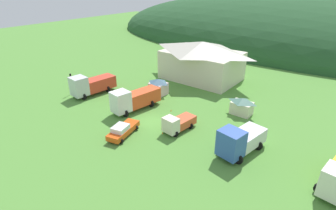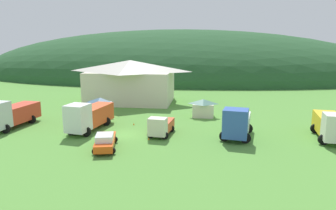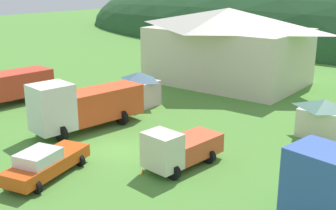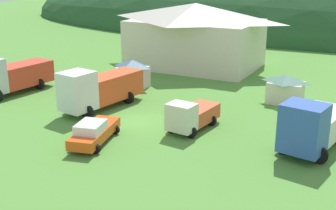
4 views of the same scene
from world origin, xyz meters
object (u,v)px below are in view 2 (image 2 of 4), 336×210
(service_pickup_orange, at_px, (105,141))
(play_shed_cream, at_px, (203,108))
(light_truck_cream, at_px, (161,126))
(tow_truck_silver, at_px, (10,114))
(play_shed_pink, at_px, (100,107))
(box_truck_blue, at_px, (237,123))
(traffic_cone_mid_row, at_px, (134,125))
(depot_building, at_px, (131,81))
(traffic_cone_near_pickup, at_px, (149,140))
(heavy_rig_striped, at_px, (331,125))
(heavy_rig_white, at_px, (89,116))

(service_pickup_orange, bearing_deg, play_shed_cream, 134.79)
(light_truck_cream, height_order, service_pickup_orange, light_truck_cream)
(tow_truck_silver, distance_m, service_pickup_orange, 15.65)
(play_shed_pink, distance_m, tow_truck_silver, 11.69)
(box_truck_blue, distance_m, traffic_cone_mid_row, 13.45)
(play_shed_cream, height_order, tow_truck_silver, tow_truck_silver)
(box_truck_blue, bearing_deg, light_truck_cream, -78.38)
(depot_building, height_order, traffic_cone_mid_row, depot_building)
(depot_building, distance_m, traffic_cone_mid_row, 16.56)
(play_shed_pink, bearing_deg, tow_truck_silver, -141.73)
(box_truck_blue, relative_size, traffic_cone_near_pickup, 12.21)
(play_shed_pink, height_order, tow_truck_silver, tow_truck_silver)
(heavy_rig_striped, distance_m, traffic_cone_mid_row, 23.26)
(service_pickup_orange, distance_m, traffic_cone_near_pickup, 5.20)
(play_shed_cream, xyz_separation_m, tow_truck_silver, (-23.88, -9.04, 0.48))
(light_truck_cream, distance_m, heavy_rig_striped, 18.81)
(depot_building, distance_m, heavy_rig_striped, 33.14)
(light_truck_cream, distance_m, traffic_cone_near_pickup, 2.43)
(depot_building, relative_size, traffic_cone_mid_row, 25.20)
(traffic_cone_near_pickup, bearing_deg, heavy_rig_striped, 7.59)
(play_shed_pink, height_order, light_truck_cream, play_shed_pink)
(service_pickup_orange, distance_m, traffic_cone_mid_row, 9.47)
(heavy_rig_white, bearing_deg, play_shed_pink, -162.92)
(box_truck_blue, xyz_separation_m, traffic_cone_near_pickup, (-9.65, -2.08, -1.76))
(box_truck_blue, height_order, traffic_cone_mid_row, box_truck_blue)
(heavy_rig_white, height_order, heavy_rig_striped, heavy_rig_white)
(depot_building, height_order, box_truck_blue, depot_building)
(traffic_cone_near_pickup, xyz_separation_m, traffic_cone_mid_row, (-3.11, 5.94, 0.00))
(traffic_cone_near_pickup, bearing_deg, service_pickup_orange, -137.41)
(heavy_rig_striped, relative_size, service_pickup_orange, 1.39)
(heavy_rig_white, relative_size, heavy_rig_striped, 1.10)
(light_truck_cream, relative_size, heavy_rig_striped, 0.66)
(tow_truck_silver, xyz_separation_m, heavy_rig_white, (10.21, 0.17, 0.01))
(tow_truck_silver, xyz_separation_m, service_pickup_orange, (14.36, -6.15, -0.99))
(depot_building, relative_size, light_truck_cream, 3.09)
(play_shed_pink, distance_m, traffic_cone_near_pickup, 13.45)
(heavy_rig_white, relative_size, service_pickup_orange, 1.53)
(heavy_rig_striped, bearing_deg, play_shed_pink, -96.75)
(heavy_rig_white, xyz_separation_m, box_truck_blue, (17.58, -0.76, -0.07))
(heavy_rig_white, height_order, traffic_cone_near_pickup, heavy_rig_white)
(light_truck_cream, distance_m, traffic_cone_mid_row, 5.94)
(heavy_rig_white, height_order, box_truck_blue, heavy_rig_white)
(play_shed_cream, height_order, traffic_cone_near_pickup, play_shed_cream)
(box_truck_blue, height_order, heavy_rig_striped, box_truck_blue)
(tow_truck_silver, relative_size, traffic_cone_mid_row, 13.04)
(depot_building, bearing_deg, traffic_cone_near_pickup, -71.13)
(play_shed_pink, distance_m, light_truck_cream, 12.87)
(heavy_rig_white, height_order, light_truck_cream, heavy_rig_white)
(service_pickup_orange, bearing_deg, traffic_cone_near_pickup, 119.44)
(tow_truck_silver, xyz_separation_m, traffic_cone_near_pickup, (18.14, -2.68, -1.82))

